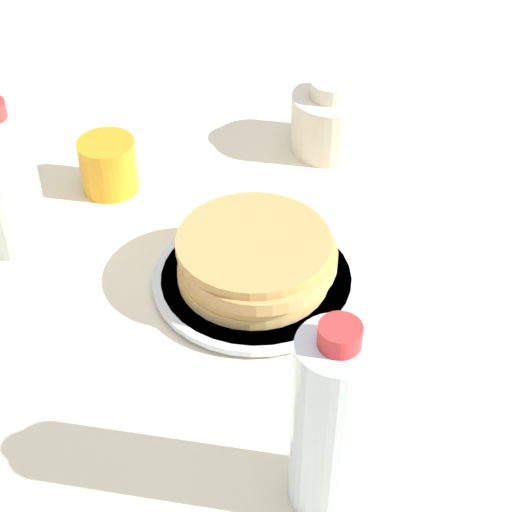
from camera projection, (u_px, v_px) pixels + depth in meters
ground_plane at (273, 282)px, 0.95m from camera, size 4.00×4.00×0.00m
plate at (256, 279)px, 0.94m from camera, size 0.23×0.23×0.01m
pancake_stack at (256, 259)px, 0.92m from camera, size 0.18×0.17×0.05m
juice_glass at (108, 165)px, 1.06m from camera, size 0.07×0.07×0.07m
cream_jug at (330, 120)px, 1.12m from camera, size 0.10×0.10×0.10m
water_bottle_near at (5, 181)px, 0.95m from camera, size 0.07×0.07×0.19m
water_bottle_mid at (336, 423)px, 0.68m from camera, size 0.07×0.07×0.21m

